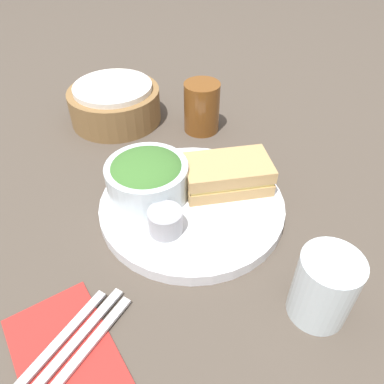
{
  "coord_description": "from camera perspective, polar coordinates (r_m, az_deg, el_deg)",
  "views": [
    {
      "loc": [
        -0.25,
        -0.39,
        0.46
      ],
      "look_at": [
        0.0,
        0.0,
        0.04
      ],
      "focal_mm": 35.0,
      "sensor_mm": 36.0,
      "label": 1
    }
  ],
  "objects": [
    {
      "name": "knife",
      "position": [
        0.52,
        -18.79,
        -22.34
      ],
      "size": [
        0.19,
        0.1,
        0.01
      ],
      "primitive_type": "cube",
      "rotation": [
        0.0,
        0.0,
        3.59
      ],
      "color": "silver",
      "rests_on": "napkin"
    },
    {
      "name": "water_glass",
      "position": [
        0.52,
        19.46,
        -13.53
      ],
      "size": [
        0.08,
        0.08,
        0.1
      ],
      "primitive_type": "cylinder",
      "color": "silver",
      "rests_on": "ground_plane"
    },
    {
      "name": "bread_basket",
      "position": [
        0.89,
        -11.66,
        13.08
      ],
      "size": [
        0.2,
        0.2,
        0.09
      ],
      "color": "olive",
      "rests_on": "ground_plane"
    },
    {
      "name": "spoon",
      "position": [
        0.53,
        -20.23,
        -21.24
      ],
      "size": [
        0.17,
        0.09,
        0.01
      ],
      "primitive_type": "cube",
      "rotation": [
        0.0,
        0.0,
        3.59
      ],
      "color": "silver",
      "rests_on": "napkin"
    },
    {
      "name": "plate",
      "position": [
        0.65,
        0.0,
        -2.02
      ],
      "size": [
        0.32,
        0.32,
        0.02
      ],
      "primitive_type": "cylinder",
      "color": "silver",
      "rests_on": "ground_plane"
    },
    {
      "name": "orange_wedge",
      "position": [
        0.68,
        -1.7,
        3.98
      ],
      "size": [
        0.04,
        0.04,
        0.04
      ],
      "primitive_type": "sphere",
      "color": "orange",
      "rests_on": "plate"
    },
    {
      "name": "sandwich",
      "position": [
        0.66,
        5.15,
        2.89
      ],
      "size": [
        0.17,
        0.14,
        0.05
      ],
      "color": "tan",
      "rests_on": "plate"
    },
    {
      "name": "napkin",
      "position": [
        0.53,
        -18.68,
        -22.56
      ],
      "size": [
        0.11,
        0.18,
        0.0
      ],
      "primitive_type": "cube",
      "color": "#B22823",
      "rests_on": "ground_plane"
    },
    {
      "name": "salad_bowl",
      "position": [
        0.63,
        -6.86,
        2.39
      ],
      "size": [
        0.14,
        0.14,
        0.07
      ],
      "color": "silver",
      "rests_on": "plate"
    },
    {
      "name": "ground_plane",
      "position": [
        0.65,
        0.0,
        -2.69
      ],
      "size": [
        4.0,
        4.0,
        0.0
      ],
      "primitive_type": "plane",
      "color": "#4C4238"
    },
    {
      "name": "drink_glass",
      "position": [
        0.83,
        1.49,
        12.78
      ],
      "size": [
        0.08,
        0.08,
        0.11
      ],
      "primitive_type": "cylinder",
      "color": "brown",
      "rests_on": "ground_plane"
    },
    {
      "name": "dressing_cup",
      "position": [
        0.58,
        -4.08,
        -4.44
      ],
      "size": [
        0.05,
        0.05,
        0.04
      ],
      "primitive_type": "cylinder",
      "color": "#99999E",
      "rests_on": "plate"
    },
    {
      "name": "fork",
      "position": [
        0.51,
        -17.29,
        -23.46
      ],
      "size": [
        0.18,
        0.1,
        0.01
      ],
      "primitive_type": "cube",
      "rotation": [
        0.0,
        0.0,
        3.59
      ],
      "color": "silver",
      "rests_on": "napkin"
    }
  ]
}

